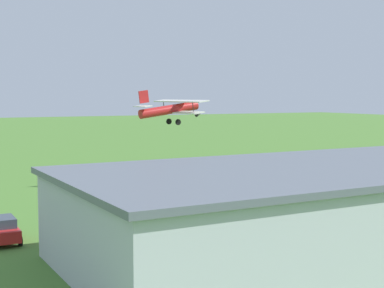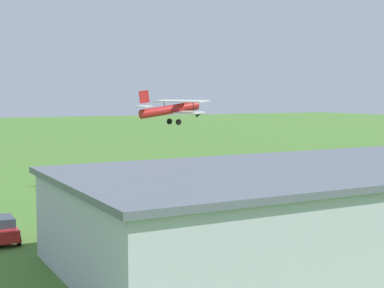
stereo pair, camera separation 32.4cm
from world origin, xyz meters
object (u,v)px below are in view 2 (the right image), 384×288
Objects in this scene: car_grey at (339,191)px; person_by_parked_cars at (263,190)px; hangar at (310,209)px; car_red at (0,229)px; biplane at (172,109)px; person_at_fence_line at (298,184)px.

car_grey is 2.58× the size of person_by_parked_cars.
hangar reaches higher than person_by_parked_cars.
hangar is at bearing 146.01° from car_red.
car_grey is at bearing 149.22° from person_by_parked_cars.
hangar is 29.70m from biplane.
hangar is at bearing 64.81° from person_by_parked_cars.
car_red is (30.07, 1.60, -0.00)m from car_grey.
person_at_fence_line is at bearing -167.46° from car_red.
person_by_parked_cars is 5.22m from person_at_fence_line.
biplane is 28.29m from car_red.
car_grey is 6.93m from person_by_parked_cars.
hangar is 3.23× the size of biplane.
biplane is 5.48× the size of person_by_parked_cars.
person_at_fence_line is (-29.16, -6.49, 0.01)m from car_red.
person_by_parked_cars is at bearing 14.86° from person_at_fence_line.
car_grey is at bearing -176.95° from car_red.
biplane is at bearing -98.48° from hangar.
biplane reaches higher than hangar.
hangar is 7.76× the size of car_red.
car_grey is 4.97m from person_at_fence_line.
biplane reaches higher than car_red.
biplane is at bearing -75.19° from person_by_parked_cars.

